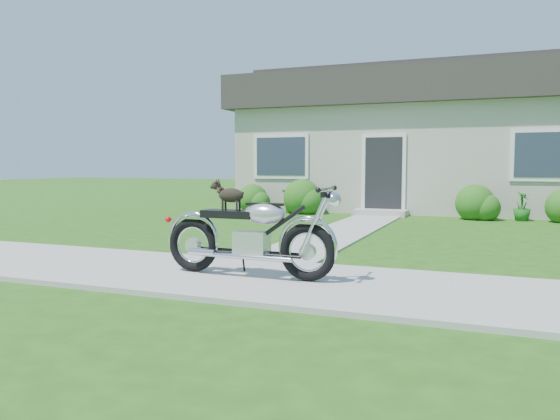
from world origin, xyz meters
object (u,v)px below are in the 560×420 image
object	(u,v)px
potted_plant_left	(291,201)
motorcycle_with_dog	(251,235)
house	(451,139)
potted_plant_right	(522,206)

from	to	relation	value
potted_plant_left	motorcycle_with_dog	world-z (taller)	motorcycle_with_dog
house	potted_plant_left	size ratio (longest dim) A/B	19.35
house	potted_plant_right	xyz separation A→B (m)	(1.96, -3.44, -1.80)
potted_plant_left	potted_plant_right	size ratio (longest dim) A/B	0.90
house	potted_plant_left	distance (m)	5.60
house	potted_plant_right	world-z (taller)	house
house	potted_plant_right	size ratio (longest dim) A/B	17.42
potted_plant_left	potted_plant_right	distance (m)	5.97
house	potted_plant_left	world-z (taller)	house
potted_plant_left	potted_plant_right	world-z (taller)	potted_plant_right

